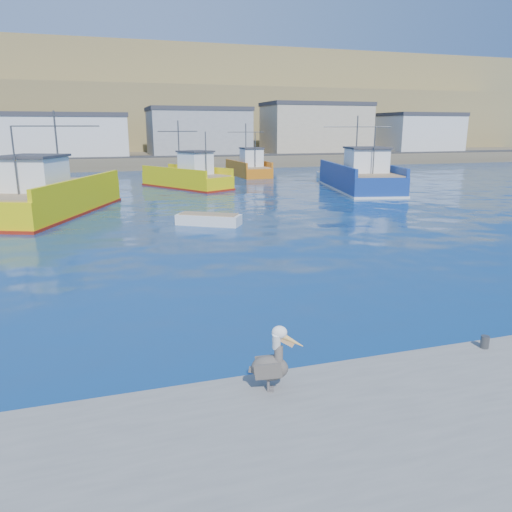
% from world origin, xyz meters
% --- Properties ---
extents(ground, '(260.00, 260.00, 0.00)m').
position_xyz_m(ground, '(0.00, 0.00, 0.00)').
color(ground, navy).
rests_on(ground, ground).
extents(dock_bollards, '(36.20, 0.20, 0.30)m').
position_xyz_m(dock_bollards, '(0.60, -3.40, 0.65)').
color(dock_bollards, '#4C4C4C').
rests_on(dock_bollards, dock).
extents(far_shore, '(200.00, 81.00, 24.00)m').
position_xyz_m(far_shore, '(0.00, 109.20, 8.98)').
color(far_shore, brown).
rests_on(far_shore, ground).
extents(trawler_yellow_a, '(9.25, 14.04, 6.78)m').
position_xyz_m(trawler_yellow_a, '(-8.57, 23.14, 1.15)').
color(trawler_yellow_a, '#DAC909').
rests_on(trawler_yellow_a, ground).
extents(trawler_yellow_b, '(7.88, 10.38, 6.35)m').
position_xyz_m(trawler_yellow_b, '(2.77, 35.62, 0.97)').
color(trawler_yellow_b, '#DAC909').
rests_on(trawler_yellow_b, ground).
extents(trawler_blue, '(7.34, 13.94, 6.77)m').
position_xyz_m(trawler_blue, '(17.64, 29.18, 1.15)').
color(trawler_blue, navy).
rests_on(trawler_blue, ground).
extents(boat_orange, '(4.49, 8.64, 6.11)m').
position_xyz_m(boat_orange, '(11.83, 45.53, 1.04)').
color(boat_orange, '#CE6811').
rests_on(boat_orange, ground).
extents(skiff_mid, '(3.89, 3.11, 0.82)m').
position_xyz_m(skiff_mid, '(0.61, 16.43, 0.26)').
color(skiff_mid, silver).
rests_on(skiff_mid, ground).
extents(skiff_far, '(2.07, 4.30, 0.90)m').
position_xyz_m(skiff_far, '(19.29, 39.55, 0.29)').
color(skiff_far, silver).
rests_on(skiff_far, ground).
extents(pelican, '(1.08, 0.68, 1.36)m').
position_xyz_m(pelican, '(-2.46, -3.71, 1.08)').
color(pelican, '#595451').
rests_on(pelican, dock).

